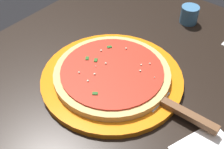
% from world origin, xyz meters
% --- Properties ---
extents(restaurant_table, '(1.05, 0.75, 0.73)m').
position_xyz_m(restaurant_table, '(0.00, 0.00, 0.59)').
color(restaurant_table, black).
rests_on(restaurant_table, ground_plane).
extents(serving_plate, '(0.34, 0.34, 0.01)m').
position_xyz_m(serving_plate, '(-0.03, 0.01, 0.74)').
color(serving_plate, orange).
rests_on(serving_plate, restaurant_table).
extents(pizza, '(0.28, 0.28, 0.02)m').
position_xyz_m(pizza, '(-0.03, 0.01, 0.75)').
color(pizza, '#DBB26B').
rests_on(pizza, serving_plate).
extents(pizza_server, '(0.07, 0.22, 0.01)m').
position_xyz_m(pizza_server, '(-0.04, 0.17, 0.75)').
color(pizza_server, silver).
rests_on(pizza_server, serving_plate).
extents(cup_small_sauce, '(0.05, 0.05, 0.05)m').
position_xyz_m(cup_small_sauce, '(-0.37, 0.03, 0.76)').
color(cup_small_sauce, teal).
rests_on(cup_small_sauce, restaurant_table).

